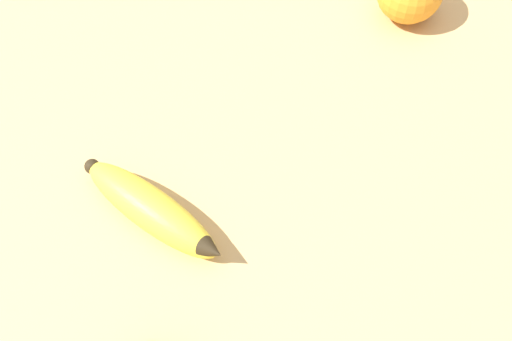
{
  "coord_description": "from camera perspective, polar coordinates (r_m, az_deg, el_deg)",
  "views": [
    {
      "loc": [
        0.31,
        -0.19,
        0.53
      ],
      "look_at": [
        0.05,
        -0.04,
        0.03
      ],
      "focal_mm": 42.0,
      "sensor_mm": 36.0,
      "label": 1
    }
  ],
  "objects": [
    {
      "name": "ground_plane",
      "position": [
        0.64,
        0.84,
        3.88
      ],
      "size": [
        3.0,
        3.0,
        0.0
      ],
      "primitive_type": "plane",
      "color": "tan"
    },
    {
      "name": "banana",
      "position": [
        0.58,
        -9.88,
        -3.7
      ],
      "size": [
        0.17,
        0.1,
        0.04
      ],
      "rotation": [
        0.0,
        0.0,
        0.4
      ],
      "color": "yellow",
      "rests_on": "ground_plane"
    }
  ]
}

